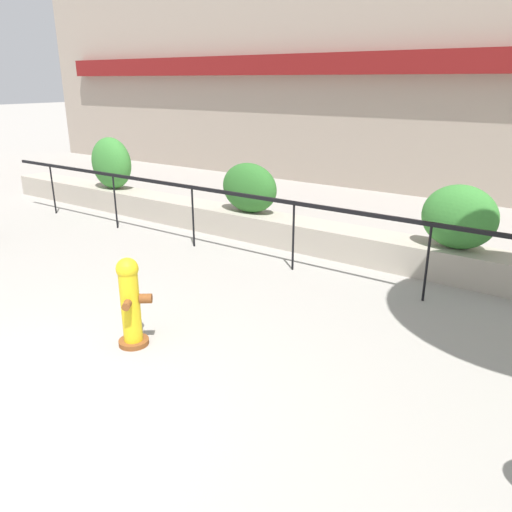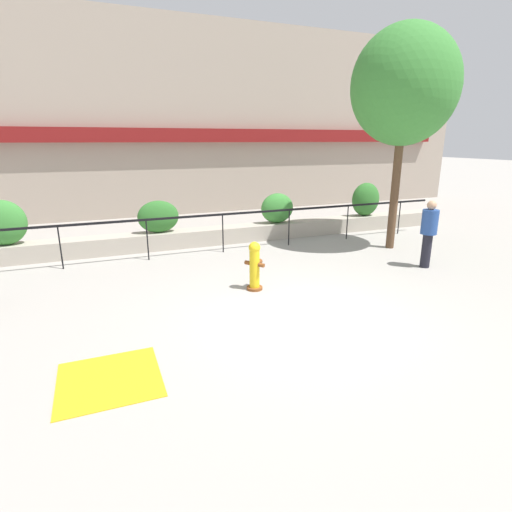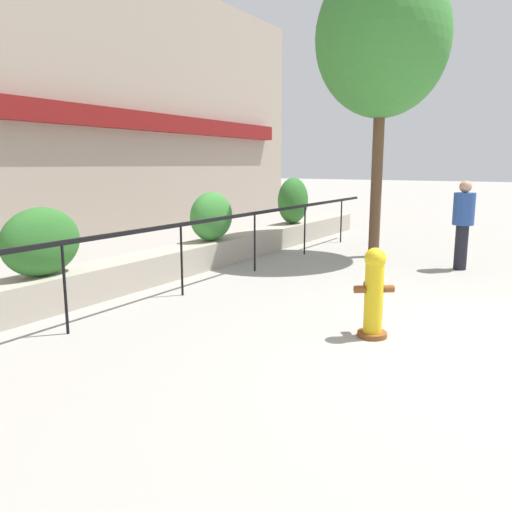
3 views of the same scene
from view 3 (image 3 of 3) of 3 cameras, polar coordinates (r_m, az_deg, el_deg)
The scene contains 8 objects.
planter_wall_low at distance 8.66m, azimuth -14.00°, elevation -1.77°, with size 18.00×0.70×0.50m, color #ADA393.
fence_railing_segment at distance 7.78m, azimuth -8.58°, elevation 2.81°, with size 15.00×0.05×1.15m.
hedge_bush_1 at distance 7.50m, azimuth -23.33°, elevation 1.49°, with size 1.21×0.57×0.96m, color #2D6B28.
hedge_bush_2 at distance 10.21m, azimuth -5.10°, elevation 4.54°, with size 1.13×0.66×0.99m, color #387F33.
hedge_bush_3 at distance 13.19m, azimuth 4.26°, elevation 6.33°, with size 1.08×0.70×1.20m, color #2D6B28.
fire_hydrant at distance 6.06m, azimuth 13.31°, elevation -4.00°, with size 0.49×0.49×1.08m.
street_tree at distance 11.61m, azimuth 14.27°, elevation 22.81°, with size 3.05×2.74×6.20m.
pedestrian at distance 10.46m, azimuth 22.59°, elevation 3.89°, with size 0.48×0.48×1.73m.
Camera 3 is at (-5.85, -0.12, 2.03)m, focal length 35.00 mm.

